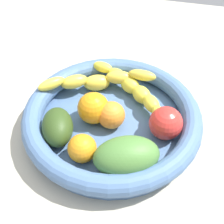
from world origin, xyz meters
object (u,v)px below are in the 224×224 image
(orange_mid_left, at_px, (94,107))
(mango_green, at_px, (127,156))
(fruit_bowl, at_px, (112,118))
(orange_mid_right, at_px, (82,148))
(banana_draped_left, at_px, (97,81))
(avocado_dark, at_px, (57,127))
(orange_front, at_px, (113,115))
(tomato_red, at_px, (166,123))
(banana_draped_right, at_px, (133,89))

(orange_mid_left, height_order, mango_green, mango_green)
(fruit_bowl, height_order, mango_green, mango_green)
(orange_mid_right, distance_m, mango_green, 0.08)
(banana_draped_left, relative_size, orange_mid_right, 4.55)
(avocado_dark, bearing_deg, fruit_bowl, -146.29)
(orange_mid_left, xyz_separation_m, avocado_dark, (0.05, 0.07, -0.00))
(orange_mid_left, relative_size, orange_mid_right, 1.22)
(orange_front, xyz_separation_m, orange_mid_left, (0.04, -0.01, 0.00))
(banana_draped_left, distance_m, mango_green, 0.21)
(orange_front, xyz_separation_m, tomato_red, (-0.10, 0.00, 0.00))
(banana_draped_left, xyz_separation_m, orange_mid_left, (-0.02, 0.08, 0.00))
(fruit_bowl, height_order, orange_front, orange_front)
(fruit_bowl, height_order, avocado_dark, avocado_dark)
(fruit_bowl, xyz_separation_m, banana_draped_right, (-0.03, -0.08, 0.02))
(tomato_red, bearing_deg, orange_mid_left, -4.55)
(tomato_red, bearing_deg, orange_mid_right, 33.02)
(tomato_red, bearing_deg, mango_green, 58.22)
(banana_draped_left, bearing_deg, avocado_dark, 75.64)
(tomato_red, xyz_separation_m, mango_green, (0.06, 0.09, 0.00))
(banana_draped_right, xyz_separation_m, avocado_dark, (0.12, 0.14, 0.00))
(fruit_bowl, distance_m, banana_draped_left, 0.10)
(orange_front, bearing_deg, orange_mid_right, 69.45)
(mango_green, bearing_deg, fruit_bowl, -63.48)
(fruit_bowl, relative_size, orange_mid_left, 5.58)
(orange_mid_right, relative_size, avocado_dark, 0.59)
(banana_draped_right, xyz_separation_m, orange_mid_right, (0.06, 0.18, -0.00))
(avocado_dark, height_order, mango_green, mango_green)
(orange_mid_right, bearing_deg, avocado_dark, -31.01)
(orange_mid_left, height_order, orange_mid_right, orange_mid_left)
(banana_draped_left, bearing_deg, fruit_bowl, 122.54)
(tomato_red, relative_size, avocado_dark, 0.73)
(orange_front, bearing_deg, orange_mid_left, -14.46)
(orange_mid_left, distance_m, mango_green, 0.14)
(fruit_bowl, relative_size, tomato_red, 5.52)
(banana_draped_right, xyz_separation_m, tomato_red, (-0.08, 0.09, 0.01))
(banana_draped_left, relative_size, avocado_dark, 2.71)
(fruit_bowl, height_order, tomato_red, tomato_red)
(banana_draped_right, relative_size, orange_mid_right, 3.60)
(orange_mid_left, distance_m, orange_mid_right, 0.10)
(fruit_bowl, bearing_deg, orange_mid_left, -6.64)
(mango_green, bearing_deg, orange_mid_left, -49.81)
(fruit_bowl, distance_m, mango_green, 0.11)
(tomato_red, bearing_deg, orange_front, -0.58)
(banana_draped_left, relative_size, orange_front, 4.38)
(avocado_dark, bearing_deg, banana_draped_right, -130.42)
(tomato_red, bearing_deg, banana_draped_right, -47.82)
(fruit_bowl, relative_size, orange_mid_right, 6.78)
(orange_mid_left, bearing_deg, banana_draped_right, -131.45)
(orange_mid_right, relative_size, mango_green, 0.45)
(orange_mid_right, bearing_deg, orange_front, -110.55)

